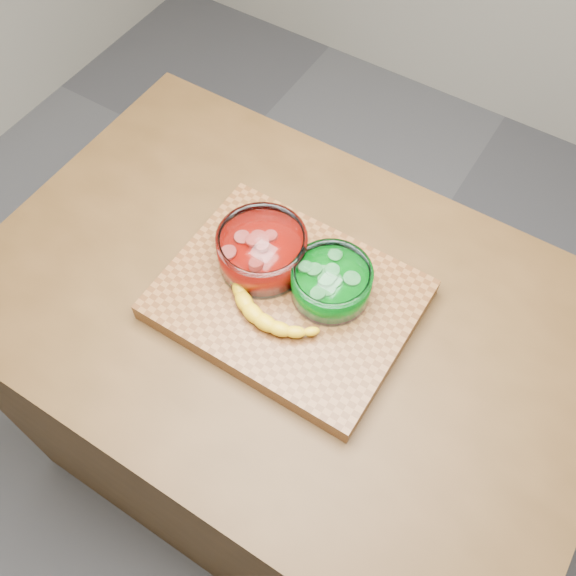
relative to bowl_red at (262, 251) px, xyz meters
The scene contains 6 objects.
ground 0.98m from the bowl_red, 23.75° to the right, with size 3.50×3.50×0.00m, color #525357.
counter 0.53m from the bowl_red, 23.75° to the right, with size 1.20×0.80×0.90m, color #4C3217.
cutting_board 0.10m from the bowl_red, 23.75° to the right, with size 0.45×0.35×0.04m, color brown.
bowl_red is the anchor object (origin of this frame).
bowl_green 0.14m from the bowl_red, ahead, with size 0.15×0.15×0.07m.
banana 0.10m from the bowl_red, 47.57° to the right, with size 0.24×0.14×0.03m, color gold, non-canonical shape.
Camera 1 is at (0.33, -0.52, 1.94)m, focal length 40.00 mm.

